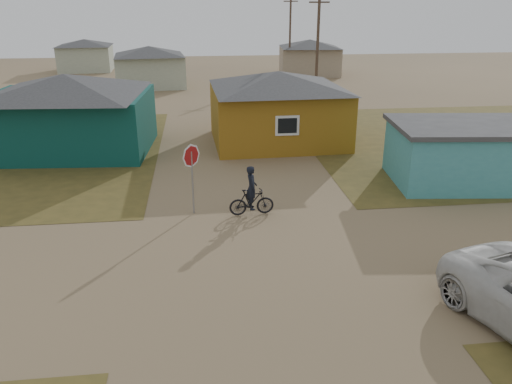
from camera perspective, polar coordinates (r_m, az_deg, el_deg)
ground at (r=15.00m, az=1.33°, el=-8.78°), size 120.00×120.00×0.00m
grass_ne at (r=31.25m, az=24.17°, el=5.46°), size 20.00×18.00×0.00m
house_teal at (r=27.73m, az=-20.65°, el=8.53°), size 8.93×7.08×4.00m
house_yellow at (r=27.76m, az=2.51°, el=9.76°), size 7.72×6.76×3.90m
shed_turquoise at (r=23.28m, az=22.86°, el=4.10°), size 6.71×4.93×2.60m
house_pale_west at (r=47.38m, az=-12.02°, el=13.91°), size 7.04×6.15×3.60m
house_beige_east at (r=54.47m, az=6.13°, el=15.13°), size 6.95×6.05×3.60m
house_pale_north at (r=60.38m, az=-18.90°, el=14.64°), size 6.28×5.81×3.40m
utility_pole_near at (r=36.01m, az=7.02°, el=15.69°), size 1.40×0.20×8.00m
utility_pole_far at (r=51.83m, az=3.90°, el=17.43°), size 1.40×0.20×8.00m
stop_sign at (r=18.16m, az=-7.37°, el=3.26°), size 0.81×0.41×2.68m
cyclist at (r=18.33m, az=-0.51°, el=-0.60°), size 1.70×0.63×1.89m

